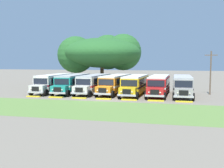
% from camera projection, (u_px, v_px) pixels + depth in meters
% --- Properties ---
extents(ground_plane, '(220.00, 220.00, 0.00)m').
position_uv_depth(ground_plane, '(105.00, 99.00, 33.91)').
color(ground_plane, slate).
extents(foreground_grass_strip, '(80.00, 10.08, 0.01)m').
position_uv_depth(foreground_grass_strip, '(87.00, 109.00, 26.71)').
color(foreground_grass_strip, olive).
rests_on(foreground_grass_strip, ground_plane).
extents(parked_bus_slot_0, '(2.85, 10.86, 2.82)m').
position_uv_depth(parked_bus_slot_0, '(54.00, 82.00, 41.28)').
color(parked_bus_slot_0, silver).
rests_on(parked_bus_slot_0, ground_plane).
extents(parked_bus_slot_1, '(2.71, 10.84, 2.82)m').
position_uv_depth(parked_bus_slot_1, '(73.00, 83.00, 40.52)').
color(parked_bus_slot_1, teal).
rests_on(parked_bus_slot_1, ground_plane).
extents(parked_bus_slot_2, '(3.20, 10.91, 2.82)m').
position_uv_depth(parked_bus_slot_2, '(94.00, 83.00, 40.02)').
color(parked_bus_slot_2, silver).
rests_on(parked_bus_slot_2, ground_plane).
extents(parked_bus_slot_3, '(3.53, 10.97, 2.82)m').
position_uv_depth(parked_bus_slot_3, '(115.00, 83.00, 39.37)').
color(parked_bus_slot_3, orange).
rests_on(parked_bus_slot_3, ground_plane).
extents(parked_bus_slot_4, '(3.16, 10.91, 2.82)m').
position_uv_depth(parked_bus_slot_4, '(135.00, 84.00, 37.98)').
color(parked_bus_slot_4, yellow).
rests_on(parked_bus_slot_4, ground_plane).
extents(parked_bus_slot_5, '(3.06, 10.89, 2.82)m').
position_uv_depth(parked_bus_slot_5, '(159.00, 84.00, 37.45)').
color(parked_bus_slot_5, red).
rests_on(parked_bus_slot_5, ground_plane).
extents(parked_bus_slot_6, '(2.76, 10.85, 2.82)m').
position_uv_depth(parked_bus_slot_6, '(182.00, 85.00, 36.75)').
color(parked_bus_slot_6, '#9E9993').
rests_on(parked_bus_slot_6, ground_plane).
extents(curb_wheelstop_0, '(2.00, 0.36, 0.15)m').
position_uv_depth(curb_wheelstop_0, '(33.00, 96.00, 35.48)').
color(curb_wheelstop_0, yellow).
rests_on(curb_wheelstop_0, ground_plane).
extents(curb_wheelstop_1, '(2.00, 0.36, 0.15)m').
position_uv_depth(curb_wheelstop_1, '(56.00, 97.00, 34.71)').
color(curb_wheelstop_1, yellow).
rests_on(curb_wheelstop_1, ground_plane).
extents(curb_wheelstop_2, '(2.00, 0.36, 0.15)m').
position_uv_depth(curb_wheelstop_2, '(79.00, 98.00, 33.95)').
color(curb_wheelstop_2, yellow).
rests_on(curb_wheelstop_2, ground_plane).
extents(curb_wheelstop_3, '(2.00, 0.36, 0.15)m').
position_uv_depth(curb_wheelstop_3, '(104.00, 99.00, 33.18)').
color(curb_wheelstop_3, yellow).
rests_on(curb_wheelstop_3, ground_plane).
extents(curb_wheelstop_4, '(2.00, 0.36, 0.15)m').
position_uv_depth(curb_wheelstop_4, '(129.00, 100.00, 32.42)').
color(curb_wheelstop_4, yellow).
rests_on(curb_wheelstop_4, ground_plane).
extents(curb_wheelstop_5, '(2.00, 0.36, 0.15)m').
position_uv_depth(curb_wheelstop_5, '(156.00, 101.00, 31.66)').
color(curb_wheelstop_5, yellow).
rests_on(curb_wheelstop_5, ground_plane).
extents(curb_wheelstop_6, '(2.00, 0.36, 0.15)m').
position_uv_depth(curb_wheelstop_6, '(184.00, 102.00, 30.89)').
color(curb_wheelstop_6, yellow).
rests_on(curb_wheelstop_6, ground_plane).
extents(broad_shade_tree, '(16.53, 16.71, 10.78)m').
position_uv_depth(broad_shade_tree, '(102.00, 53.00, 52.95)').
color(broad_shade_tree, brown).
rests_on(broad_shade_tree, ground_plane).
extents(utility_pole, '(1.80, 0.20, 6.43)m').
position_uv_depth(utility_pole, '(211.00, 71.00, 37.78)').
color(utility_pole, brown).
rests_on(utility_pole, ground_plane).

